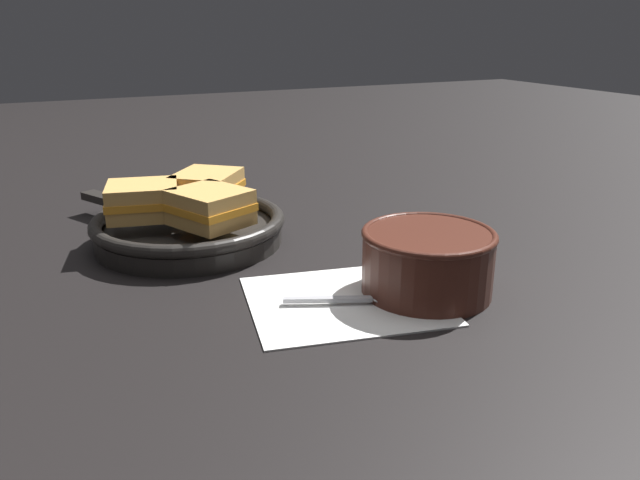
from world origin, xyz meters
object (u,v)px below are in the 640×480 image
Objects in this scene: soup_bowl at (428,258)px; sandwich_far_left at (143,200)px; sandwich_near_right at (207,188)px; sandwich_near_left at (210,207)px; skillet at (188,228)px; spoon at (375,299)px.

sandwich_far_left is (-0.26, 0.29, 0.02)m from soup_bowl.
soup_bowl is 1.20× the size of sandwich_near_right.
sandwich_near_left is (-0.19, 0.22, 0.02)m from soup_bowl.
skillet is 3.20× the size of sandwich_far_left.
sandwich_near_right and sandwich_far_left have the same top height.
sandwich_far_left is at bearing 131.41° from soup_bowl.
skillet is at bearing -135.71° from sandwich_near_right.
spoon is (-0.07, -0.01, -0.03)m from soup_bowl.
spoon is at bearing -63.27° from sandwich_near_left.
soup_bowl is 0.36m from sandwich_near_right.
soup_bowl is at bearing 28.40° from spoon.
sandwich_near_right is at bearing 129.21° from spoon.
sandwich_far_left reaches higher than skillet.
sandwich_near_right is (-0.16, 0.32, 0.02)m from soup_bowl.
sandwich_near_left is 1.09× the size of sandwich_far_left.
sandwich_near_left is 0.96× the size of sandwich_near_right.
sandwich_near_left reaches higher than soup_bowl.
soup_bowl is 1.25× the size of sandwich_near_left.
spoon is at bearing -57.80° from sandwich_far_left.
sandwich_far_left is (-0.06, 0.01, 0.04)m from skillet.
sandwich_near_left is (-0.12, 0.23, 0.06)m from spoon.
skillet is 0.07m from sandwich_near_right.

